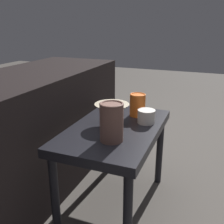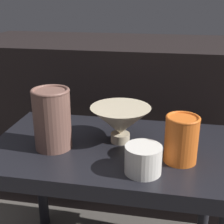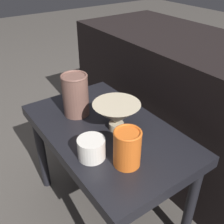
{
  "view_description": "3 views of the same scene",
  "coord_description": "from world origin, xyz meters",
  "px_view_note": "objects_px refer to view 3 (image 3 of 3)",
  "views": [
    {
      "loc": [
        -1.04,
        -0.4,
        0.89
      ],
      "look_at": [
        0.02,
        0.02,
        0.49
      ],
      "focal_mm": 42.0,
      "sensor_mm": 36.0,
      "label": 1
    },
    {
      "loc": [
        0.14,
        -0.73,
        0.81
      ],
      "look_at": [
        0.0,
        0.01,
        0.52
      ],
      "focal_mm": 50.0,
      "sensor_mm": 36.0,
      "label": 2
    },
    {
      "loc": [
        0.62,
        -0.41,
        0.96
      ],
      "look_at": [
        0.02,
        0.01,
        0.51
      ],
      "focal_mm": 42.0,
      "sensor_mm": 36.0,
      "label": 3
    }
  ],
  "objects_px": {
    "vase_textured_left": "(75,94)",
    "cup": "(91,148)",
    "bowl": "(116,114)",
    "vase_colorful_right": "(127,148)"
  },
  "relations": [
    {
      "from": "vase_textured_left",
      "to": "cup",
      "type": "height_order",
      "value": "vase_textured_left"
    },
    {
      "from": "bowl",
      "to": "vase_textured_left",
      "type": "xyz_separation_m",
      "value": [
        -0.17,
        -0.06,
        0.02
      ]
    },
    {
      "from": "vase_textured_left",
      "to": "cup",
      "type": "distance_m",
      "value": 0.26
    },
    {
      "from": "vase_colorful_right",
      "to": "cup",
      "type": "distance_m",
      "value": 0.11
    },
    {
      "from": "bowl",
      "to": "vase_textured_left",
      "type": "relative_size",
      "value": 1.01
    },
    {
      "from": "bowl",
      "to": "cup",
      "type": "height_order",
      "value": "bowl"
    },
    {
      "from": "vase_colorful_right",
      "to": "bowl",
      "type": "bearing_deg",
      "value": 153.92
    },
    {
      "from": "bowl",
      "to": "vase_colorful_right",
      "type": "relative_size",
      "value": 1.4
    },
    {
      "from": "bowl",
      "to": "vase_colorful_right",
      "type": "bearing_deg",
      "value": -26.08
    },
    {
      "from": "vase_textured_left",
      "to": "bowl",
      "type": "bearing_deg",
      "value": 21.29
    }
  ]
}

